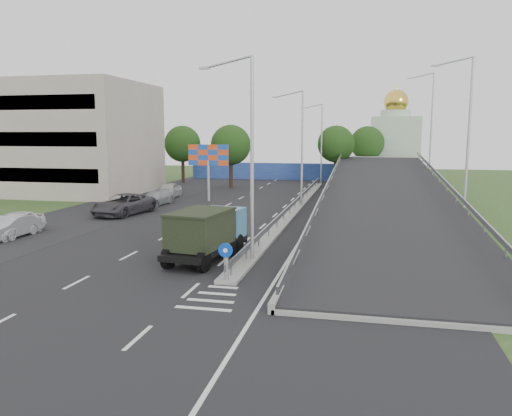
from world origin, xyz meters
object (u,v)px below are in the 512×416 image
(church, at_px, (394,142))
(parked_car_a, at_px, (15,224))
(lamp_post_mid, at_px, (300,142))
(parked_car_e, at_px, (169,191))
(sign_bollard, at_px, (226,262))
(dump_truck, at_px, (207,231))
(lamp_post_far, at_px, (320,139))
(parked_car_c, at_px, (124,204))
(lamp_post_near, at_px, (248,148))
(parked_car_b, at_px, (10,227))
(parked_car_d, at_px, (156,198))
(billboard, at_px, (208,158))

(church, relative_size, parked_car_a, 2.98)
(lamp_post_mid, xyz_separation_m, church, (9.89, 34.00, -0.50))
(lamp_post_mid, bearing_deg, parked_car_e, 166.13)
(sign_bollard, xyz_separation_m, parked_car_e, (-13.74, 27.25, -0.25))
(dump_truck, distance_m, parked_car_a, 14.33)
(lamp_post_far, bearing_deg, parked_car_c, -116.13)
(lamp_post_near, distance_m, parked_car_b, 17.06)
(church, xyz_separation_m, parked_car_d, (-22.92, -35.62, -4.65))
(lamp_post_mid, relative_size, parked_car_a, 2.18)
(church, distance_m, parked_car_a, 57.09)
(billboard, relative_size, parked_car_e, 1.20)
(parked_car_c, distance_m, parked_car_d, 5.65)
(dump_truck, xyz_separation_m, parked_car_d, (-10.75, 18.06, -0.82))
(lamp_post_far, relative_size, church, 0.73)
(dump_truck, distance_m, parked_car_c, 16.67)
(billboard, bearing_deg, church, 59.30)
(parked_car_a, relative_size, parked_car_b, 1.09)
(lamp_post_far, distance_m, parked_car_c, 30.77)
(sign_bollard, distance_m, lamp_post_mid, 24.30)
(parked_car_b, bearing_deg, church, 65.49)
(parked_car_b, bearing_deg, lamp_post_near, -7.30)
(lamp_post_mid, bearing_deg, church, 73.78)
(sign_bollard, relative_size, lamp_post_near, 0.17)
(parked_car_d, bearing_deg, billboard, 48.35)
(lamp_post_mid, xyz_separation_m, billboard, (-9.11, 2.00, -1.62))
(parked_car_d, bearing_deg, dump_truck, -53.61)
(billboard, xyz_separation_m, parked_car_a, (-7.14, -18.55, -3.40))
(lamp_post_mid, xyz_separation_m, parked_car_e, (-13.85, 3.42, -5.02))
(billboard, height_order, parked_car_b, billboard)
(billboard, bearing_deg, parked_car_b, -109.79)
(sign_bollard, distance_m, parked_car_d, 25.69)
(billboard, distance_m, dump_truck, 22.90)
(lamp_post_far, xyz_separation_m, dump_truck, (-2.28, -39.69, -4.33))
(church, relative_size, parked_car_d, 3.02)
(dump_truck, bearing_deg, lamp_post_mid, 91.60)
(church, distance_m, parked_car_c, 47.58)
(billboard, height_order, parked_car_a, billboard)
(church, bearing_deg, parked_car_b, -116.83)
(lamp_post_mid, xyz_separation_m, lamp_post_far, (0.00, 20.00, 0.00))
(lamp_post_near, relative_size, lamp_post_far, 1.00)
(lamp_post_mid, height_order, parked_car_d, lamp_post_mid)
(lamp_post_near, distance_m, lamp_post_far, 40.00)
(lamp_post_mid, distance_m, parked_car_b, 24.13)
(church, relative_size, dump_truck, 2.18)
(billboard, bearing_deg, lamp_post_mid, -12.38)
(lamp_post_far, xyz_separation_m, parked_car_e, (-13.85, -16.58, -5.02))
(parked_car_e, bearing_deg, lamp_post_near, -65.07)
(sign_bollard, height_order, lamp_post_far, lamp_post_far)
(sign_bollard, height_order, parked_car_a, sign_bollard)
(lamp_post_near, distance_m, lamp_post_mid, 20.00)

